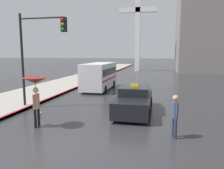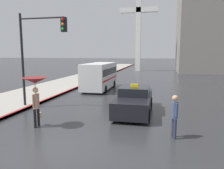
% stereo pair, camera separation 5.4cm
% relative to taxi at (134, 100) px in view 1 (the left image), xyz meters
% --- Properties ---
extents(ground_plane, '(300.00, 300.00, 0.00)m').
position_rel_taxi_xyz_m(ground_plane, '(-2.12, -5.64, -0.68)').
color(ground_plane, '#2D2D30').
extents(taxi, '(1.91, 4.73, 1.61)m').
position_rel_taxi_xyz_m(taxi, '(0.00, 0.00, 0.00)').
color(taxi, black).
rests_on(taxi, ground_plane).
extents(ambulance_van, '(2.13, 5.77, 2.41)m').
position_rel_taxi_xyz_m(ambulance_van, '(-4.02, 7.34, 0.66)').
color(ambulance_van, silver).
rests_on(ambulance_van, ground_plane).
extents(pedestrian_with_umbrella, '(1.10, 1.10, 2.24)m').
position_rel_taxi_xyz_m(pedestrian_with_umbrella, '(-3.98, -3.45, 1.17)').
color(pedestrian_with_umbrella, black).
rests_on(pedestrian_with_umbrella, ground_plane).
extents(pedestrian_man, '(0.33, 0.41, 1.71)m').
position_rel_taxi_xyz_m(pedestrian_man, '(1.95, -3.50, 0.31)').
color(pedestrian_man, '#2D3347').
rests_on(pedestrian_man, ground_plane).
extents(traffic_light, '(2.93, 0.38, 5.58)m').
position_rel_taxi_xyz_m(traffic_light, '(-5.53, -0.35, 3.17)').
color(traffic_light, black).
rests_on(traffic_light, ground_plane).
extents(building_tower_near, '(10.85, 9.97, 23.63)m').
position_rel_taxi_xyz_m(building_tower_near, '(9.87, 29.88, 11.13)').
color(building_tower_near, gray).
rests_on(building_tower_near, ground_plane).
extents(monument_cross, '(6.88, 0.90, 15.63)m').
position_rel_taxi_xyz_m(monument_cross, '(-2.70, 29.74, 8.18)').
color(monument_cross, white).
rests_on(monument_cross, ground_plane).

